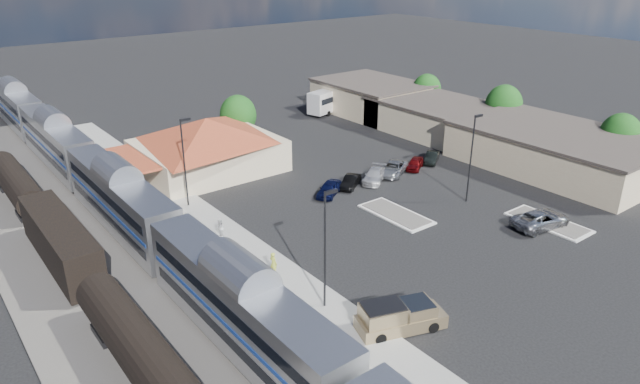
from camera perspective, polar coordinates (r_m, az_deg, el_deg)
ground at (r=51.64m, az=6.00°, el=-4.21°), size 280.00×280.00×0.00m
railbed at (r=48.44m, az=-19.63°, el=-7.42°), size 16.00×100.00×0.12m
platform at (r=49.66m, az=-9.06°, el=-5.44°), size 5.50×92.00×0.18m
passenger_train at (r=53.51m, az=-19.28°, el=-1.05°), size 3.00×104.00×5.55m
freight_cars at (r=50.09m, az=-24.49°, el=-4.76°), size 2.80×46.00×4.00m
station_depot at (r=66.43m, az=-11.21°, el=4.69°), size 18.35×12.24×6.20m
buildings_east at (r=79.33m, az=13.85°, el=6.79°), size 14.40×51.40×4.80m
traffic_island_south at (r=55.42m, az=7.61°, el=-2.20°), size 3.30×7.50×0.21m
traffic_island_north at (r=57.41m, az=21.87°, el=-2.83°), size 3.30×7.50×0.21m
lamp_plat_s at (r=38.78m, az=0.60°, el=-4.91°), size 1.08×0.25×9.00m
lamp_plat_n at (r=56.32m, az=-13.39°, el=3.54°), size 1.08×0.25×9.00m
lamp_lot at (r=58.04m, az=14.98°, el=3.96°), size 1.08×0.25×9.00m
tree_east_a at (r=74.79m, az=27.82°, el=5.10°), size 4.56×4.56×6.42m
tree_east_b at (r=82.23m, az=17.89°, el=8.32°), size 4.94×4.94×6.96m
tree_east_c at (r=90.74m, az=10.61°, el=10.03°), size 4.41×4.41×6.21m
tree_depot at (r=74.64m, az=-8.19°, el=7.62°), size 4.71×4.71×6.63m
pickup_truck at (r=39.26m, az=8.10°, el=-12.26°), size 6.37×3.99×2.07m
suv at (r=56.05m, az=21.23°, el=-2.55°), size 6.21×3.61×1.63m
coach_bus at (r=91.42m, az=1.55°, el=9.44°), size 11.71×5.43×3.68m
person_a at (r=44.64m, az=-4.68°, el=-7.14°), size 0.59×0.78×1.93m
person_b at (r=50.72m, az=-9.98°, el=-3.61°), size 0.93×1.05×1.81m
parked_car_a at (r=59.12m, az=0.91°, el=0.32°), size 4.48×3.70×1.44m
parked_car_b at (r=61.26m, az=3.08°, el=1.04°), size 3.99×3.25×1.28m
parked_car_c at (r=63.03m, az=5.47°, el=1.67°), size 5.07×4.28×1.39m
parked_car_d at (r=65.32m, az=7.36°, el=2.37°), size 5.63×4.50×1.42m
parked_car_e at (r=67.33m, az=9.48°, el=2.82°), size 4.01×3.24×1.28m
parked_car_f at (r=69.78m, az=11.12°, el=3.42°), size 3.99×3.28×1.28m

